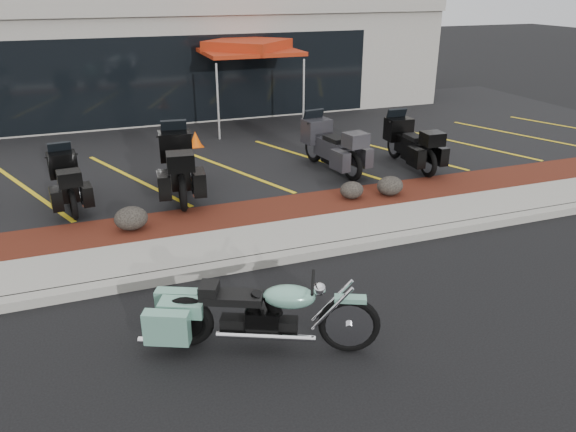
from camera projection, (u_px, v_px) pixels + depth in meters
name	position (u px, v px, depth m)	size (l,w,h in m)	color
ground	(324.00, 283.00, 8.59)	(90.00, 90.00, 0.00)	black
curb	(303.00, 254.00, 9.34)	(24.00, 0.25, 0.15)	gray
sidewalk	(288.00, 238.00, 9.95)	(24.00, 1.20, 0.15)	gray
mulch_bed	(267.00, 213.00, 10.98)	(24.00, 1.20, 0.16)	#33140B
upper_lot	(205.00, 144.00, 15.65)	(26.00, 9.60, 0.15)	black
dealership_building	(164.00, 49.00, 20.33)	(18.00, 8.16, 4.00)	gray
boulder_left	(131.00, 218.00, 10.00)	(0.60, 0.50, 0.42)	black
boulder_mid	(352.00, 190.00, 11.46)	(0.50, 0.41, 0.35)	black
boulder_right	(390.00, 186.00, 11.63)	(0.56, 0.47, 0.40)	black
hero_cruiser	(350.00, 317.00, 6.81)	(2.86, 0.73, 1.01)	#6CA993
touring_black_front	(63.00, 169.00, 11.49)	(1.96, 0.75, 1.14)	black
touring_black_mid	(176.00, 151.00, 12.22)	(2.41, 0.92, 1.40)	black
touring_grey	(314.00, 136.00, 13.63)	(2.25, 0.86, 1.31)	#2E2D32
touring_black_rear	(396.00, 134.00, 13.93)	(2.16, 0.83, 1.26)	black
traffic_cone	(195.00, 139.00, 15.09)	(0.35, 0.35, 0.42)	#EB5307
popup_canopy	(248.00, 48.00, 16.51)	(3.13, 3.13, 2.55)	silver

